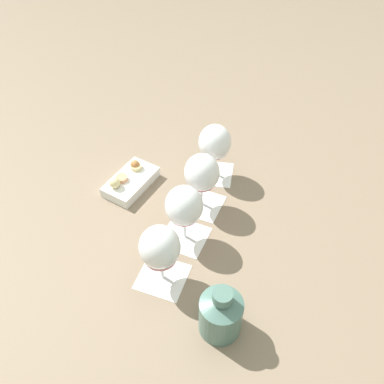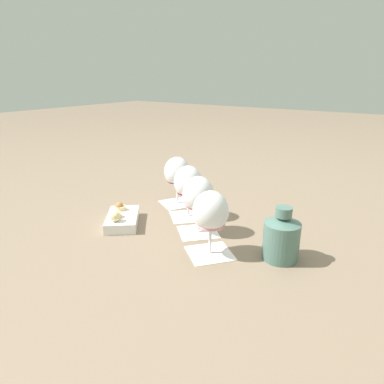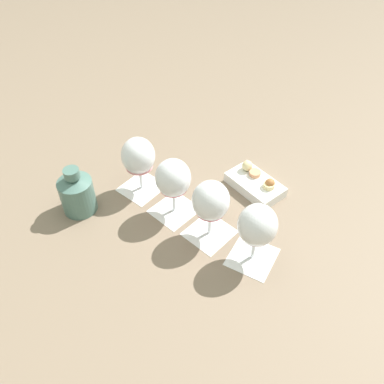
% 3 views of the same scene
% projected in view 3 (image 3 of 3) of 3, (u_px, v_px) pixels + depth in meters
% --- Properties ---
extents(ground_plane, '(8.00, 8.00, 0.00)m').
position_uv_depth(ground_plane, '(193.00, 221.00, 1.14)').
color(ground_plane, '#7F6B56').
extents(tasting_card_0, '(0.16, 0.16, 0.00)m').
position_uv_depth(tasting_card_0, '(142.00, 188.00, 1.23)').
color(tasting_card_0, white).
rests_on(tasting_card_0, ground_plane).
extents(tasting_card_1, '(0.16, 0.16, 0.00)m').
position_uv_depth(tasting_card_1, '(174.00, 210.00, 1.17)').
color(tasting_card_1, white).
rests_on(tasting_card_1, ground_plane).
extents(tasting_card_2, '(0.16, 0.16, 0.00)m').
position_uv_depth(tasting_card_2, '(209.00, 233.00, 1.11)').
color(tasting_card_2, white).
rests_on(tasting_card_2, ground_plane).
extents(tasting_card_3, '(0.16, 0.16, 0.00)m').
position_uv_depth(tasting_card_3, '(252.00, 257.00, 1.05)').
color(tasting_card_3, white).
rests_on(tasting_card_3, ground_plane).
extents(wine_glass_0, '(0.10, 0.10, 0.18)m').
position_uv_depth(wine_glass_0, '(138.00, 158.00, 1.15)').
color(wine_glass_0, white).
rests_on(wine_glass_0, tasting_card_0).
extents(wine_glass_1, '(0.10, 0.10, 0.18)m').
position_uv_depth(wine_glass_1, '(173.00, 180.00, 1.09)').
color(wine_glass_1, white).
rests_on(wine_glass_1, tasting_card_1).
extents(wine_glass_2, '(0.10, 0.10, 0.18)m').
position_uv_depth(wine_glass_2, '(211.00, 203.00, 1.03)').
color(wine_glass_2, white).
rests_on(wine_glass_2, tasting_card_2).
extents(wine_glass_3, '(0.10, 0.10, 0.18)m').
position_uv_depth(wine_glass_3, '(257.00, 227.00, 0.97)').
color(wine_glass_3, white).
rests_on(wine_glass_3, tasting_card_3).
extents(ceramic_vase, '(0.10, 0.10, 0.15)m').
position_uv_depth(ceramic_vase, '(77.00, 192.00, 1.13)').
color(ceramic_vase, '#4C7066').
rests_on(ceramic_vase, ground_plane).
extents(snack_dish, '(0.19, 0.18, 0.07)m').
position_uv_depth(snack_dish, '(255.00, 183.00, 1.22)').
color(snack_dish, white).
rests_on(snack_dish, ground_plane).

